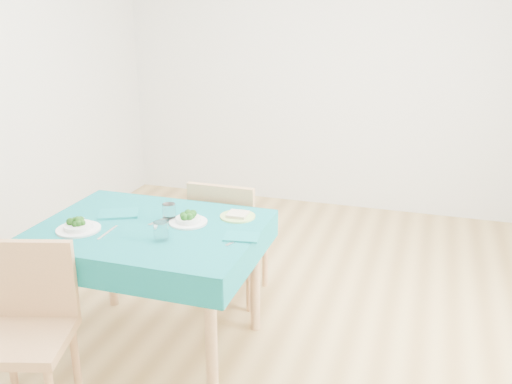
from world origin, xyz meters
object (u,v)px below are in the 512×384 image
(bowl_near, at_px, (78,224))
(side_plate, at_px, (238,216))
(chair_far, at_px, (232,221))
(table, at_px, (153,288))
(chair_near, at_px, (22,324))
(bowl_far, at_px, (188,218))

(bowl_near, bearing_deg, side_plate, 30.49)
(chair_far, xyz_separation_m, side_plate, (0.20, -0.44, 0.22))
(table, distance_m, chair_near, 0.79)
(table, bearing_deg, bowl_far, 29.87)
(chair_near, relative_size, chair_far, 0.95)
(chair_far, relative_size, bowl_far, 5.10)
(chair_far, bearing_deg, side_plate, 114.22)
(chair_near, xyz_separation_m, chair_far, (0.51, 1.44, 0.03))
(chair_far, distance_m, bowl_far, 0.66)
(bowl_far, distance_m, side_plate, 0.29)
(chair_near, xyz_separation_m, side_plate, (0.71, 0.99, 0.25))
(table, distance_m, bowl_near, 0.56)
(table, height_order, side_plate, side_plate)
(bowl_near, bearing_deg, chair_near, -86.16)
(side_plate, bearing_deg, chair_far, 114.13)
(chair_near, distance_m, bowl_far, 0.99)
(bowl_near, relative_size, bowl_far, 1.11)
(bowl_near, bearing_deg, table, 26.46)
(bowl_near, bearing_deg, chair_far, 58.11)
(chair_near, bearing_deg, bowl_far, 43.28)
(chair_near, bearing_deg, table, 51.13)
(chair_near, height_order, side_plate, chair_near)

